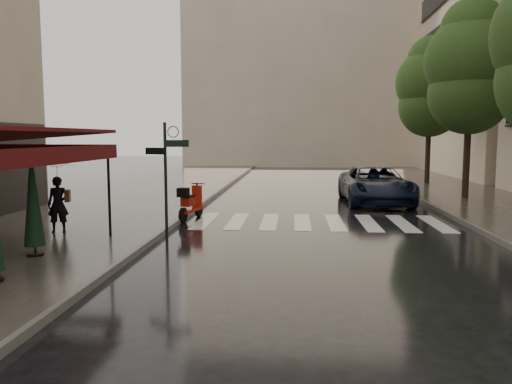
# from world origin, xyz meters

# --- Properties ---
(ground) EXTENTS (120.00, 120.00, 0.00)m
(ground) POSITION_xyz_m (0.00, 0.00, 0.00)
(ground) COLOR black
(ground) RESTS_ON ground
(sidewalk_near) EXTENTS (6.00, 60.00, 0.12)m
(sidewalk_near) POSITION_xyz_m (-4.50, 12.00, 0.06)
(sidewalk_near) COLOR #38332D
(sidewalk_near) RESTS_ON ground
(sidewalk_far) EXTENTS (5.50, 60.00, 0.12)m
(sidewalk_far) POSITION_xyz_m (10.25, 12.00, 0.06)
(sidewalk_far) COLOR #38332D
(sidewalk_far) RESTS_ON ground
(curb_near) EXTENTS (0.12, 60.00, 0.16)m
(curb_near) POSITION_xyz_m (-1.45, 12.00, 0.07)
(curb_near) COLOR #595651
(curb_near) RESTS_ON ground
(curb_far) EXTENTS (0.12, 60.00, 0.16)m
(curb_far) POSITION_xyz_m (7.45, 12.00, 0.07)
(curb_far) COLOR #595651
(curb_far) RESTS_ON ground
(crosswalk) EXTENTS (7.85, 3.20, 0.01)m
(crosswalk) POSITION_xyz_m (2.98, 6.00, 0.01)
(crosswalk) COLOR silver
(crosswalk) RESTS_ON ground
(signpost) EXTENTS (1.17, 0.29, 3.10)m
(signpost) POSITION_xyz_m (-1.19, 3.00, 1.83)
(signpost) COLOR black
(signpost) RESTS_ON ground
(haussmann_far) EXTENTS (8.00, 16.00, 18.50)m
(haussmann_far) POSITION_xyz_m (16.50, 26.00, 9.25)
(haussmann_far) COLOR tan
(haussmann_far) RESTS_ON ground
(backdrop_building) EXTENTS (22.00, 6.00, 20.00)m
(backdrop_building) POSITION_xyz_m (3.00, 38.00, 10.00)
(backdrop_building) COLOR tan
(backdrop_building) RESTS_ON ground
(tree_mid) EXTENTS (3.80, 3.80, 8.34)m
(tree_mid) POSITION_xyz_m (9.50, 12.00, 5.59)
(tree_mid) COLOR black
(tree_mid) RESTS_ON sidewalk_far
(tree_far) EXTENTS (3.80, 3.80, 8.16)m
(tree_far) POSITION_xyz_m (9.70, 19.00, 5.46)
(tree_far) COLOR black
(tree_far) RESTS_ON sidewalk_far
(pedestrian_with_umbrella) EXTENTS (1.11, 1.13, 2.38)m
(pedestrian_with_umbrella) POSITION_xyz_m (-4.23, 3.14, 1.71)
(pedestrian_with_umbrella) COLOR black
(pedestrian_with_umbrella) RESTS_ON sidewalk_near
(scooter) EXTENTS (0.68, 1.74, 1.16)m
(scooter) POSITION_xyz_m (-1.22, 6.15, 0.54)
(scooter) COLOR black
(scooter) RESTS_ON ground
(parked_car) EXTENTS (2.68, 5.56, 1.53)m
(parked_car) POSITION_xyz_m (5.52, 10.80, 0.76)
(parked_car) COLOR black
(parked_car) RESTS_ON ground
(parasol_back) EXTENTS (0.45, 0.45, 2.40)m
(parasol_back) POSITION_xyz_m (-3.50, 0.50, 1.41)
(parasol_back) COLOR black
(parasol_back) RESTS_ON sidewalk_near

